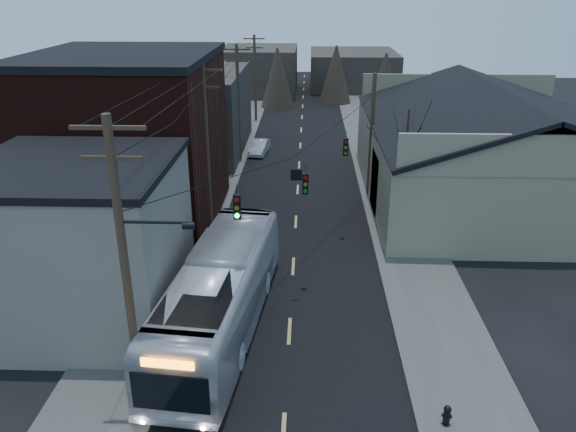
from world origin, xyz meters
name	(u,v)px	position (x,y,z in m)	size (l,w,h in m)	color
road_surface	(299,172)	(0.00, 30.00, 0.01)	(9.00, 110.00, 0.02)	black
sidewalk_left	(217,171)	(-6.50, 30.00, 0.06)	(4.00, 110.00, 0.12)	#474744
sidewalk_right	(381,173)	(6.50, 30.00, 0.06)	(4.00, 110.00, 0.12)	#474744
building_clapboard	(81,245)	(-9.00, 9.00, 3.50)	(8.00, 8.00, 7.00)	slate
building_brick	(130,143)	(-10.00, 20.00, 5.00)	(10.00, 12.00, 10.00)	black
building_left_far	(192,112)	(-9.50, 36.00, 3.50)	(9.00, 14.00, 7.00)	#2E2B25
warehouse	(487,160)	(13.00, 25.00, 2.70)	(16.16, 20.60, 7.73)	gray
building_far_left	(259,70)	(-6.00, 65.00, 3.00)	(10.00, 12.00, 6.00)	#2E2B25
building_far_right	(353,69)	(7.00, 70.00, 2.50)	(12.00, 14.00, 5.00)	#2E2B25
bare_tree	(404,168)	(6.50, 20.00, 3.60)	(0.40, 0.40, 7.20)	black
utility_lines	(251,129)	(-3.11, 24.14, 4.95)	(11.24, 45.28, 10.50)	#382B1E
bus	(220,294)	(-2.93, 7.99, 1.78)	(2.98, 12.75, 3.55)	silver
parked_car	(260,147)	(-3.53, 35.17, 0.61)	(1.29, 3.70, 1.22)	#B8BAC0
fire_hydrant	(447,414)	(5.47, 2.55, 0.53)	(0.37, 0.26, 0.76)	black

